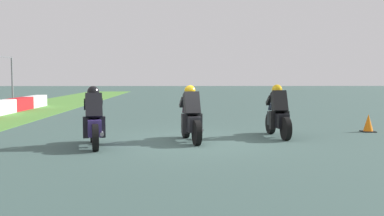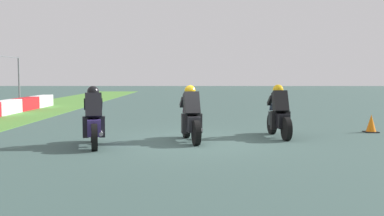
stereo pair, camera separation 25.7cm
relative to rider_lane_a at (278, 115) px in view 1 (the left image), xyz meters
The scene contains 5 objects.
ground_plane 2.65m from the rider_lane_a, 109.63° to the left, with size 120.00×120.00×0.00m, color #3B5550.
rider_lane_a is the anchor object (origin of this frame).
rider_lane_b 2.65m from the rider_lane_a, 108.35° to the left, with size 2.03×0.64×1.51m.
rider_lane_c 5.21m from the rider_lane_a, 108.59° to the left, with size 2.01×0.67×1.51m.
traffic_cone 3.28m from the rider_lane_a, 70.44° to the right, with size 0.40×0.40×0.56m.
Camera 1 is at (-11.91, 0.25, 1.79)m, focal length 41.95 mm.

